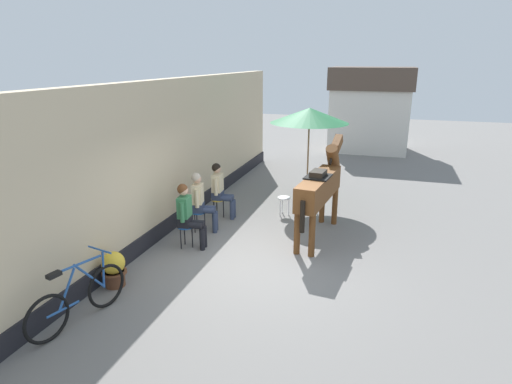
{
  "coord_description": "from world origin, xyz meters",
  "views": [
    {
      "loc": [
        2.23,
        -7.27,
        3.81
      ],
      "look_at": [
        -0.4,
        1.2,
        1.05
      ],
      "focal_mm": 30.02,
      "sensor_mm": 36.0,
      "label": 1
    }
  ],
  "objects_px": {
    "seated_visitor_far": "(220,188)",
    "flower_planter_near": "(114,268)",
    "seated_visitor_near": "(188,213)",
    "saddled_horse_center": "(320,186)",
    "leaning_bicycle": "(79,299)",
    "spare_stool_white": "(284,199)",
    "cafe_parasol": "(309,116)",
    "seated_visitor_middle": "(201,199)"
  },
  "relations": [
    {
      "from": "saddled_horse_center",
      "to": "spare_stool_white",
      "type": "bearing_deg",
      "value": 134.24
    },
    {
      "from": "leaning_bicycle",
      "to": "spare_stool_white",
      "type": "relative_size",
      "value": 3.76
    },
    {
      "from": "seated_visitor_near",
      "to": "saddled_horse_center",
      "type": "xyz_separation_m",
      "value": [
        2.51,
        1.44,
        0.38
      ]
    },
    {
      "from": "saddled_horse_center",
      "to": "seated_visitor_near",
      "type": "bearing_deg",
      "value": -150.07
    },
    {
      "from": "saddled_horse_center",
      "to": "leaning_bicycle",
      "type": "height_order",
      "value": "saddled_horse_center"
    },
    {
      "from": "seated_visitor_near",
      "to": "seated_visitor_far",
      "type": "distance_m",
      "value": 1.87
    },
    {
      "from": "seated_visitor_middle",
      "to": "seated_visitor_far",
      "type": "xyz_separation_m",
      "value": [
        0.08,
        0.97,
        0.0
      ]
    },
    {
      "from": "flower_planter_near",
      "to": "cafe_parasol",
      "type": "bearing_deg",
      "value": 68.0
    },
    {
      "from": "leaning_bicycle",
      "to": "spare_stool_white",
      "type": "height_order",
      "value": "leaning_bicycle"
    },
    {
      "from": "flower_planter_near",
      "to": "seated_visitor_near",
      "type": "bearing_deg",
      "value": 74.09
    },
    {
      "from": "seated_visitor_middle",
      "to": "seated_visitor_far",
      "type": "height_order",
      "value": "same"
    },
    {
      "from": "saddled_horse_center",
      "to": "leaning_bicycle",
      "type": "bearing_deg",
      "value": -123.27
    },
    {
      "from": "seated_visitor_near",
      "to": "saddled_horse_center",
      "type": "bearing_deg",
      "value": 29.93
    },
    {
      "from": "saddled_horse_center",
      "to": "flower_planter_near",
      "type": "xyz_separation_m",
      "value": [
        -3.04,
        -3.3,
        -0.82
      ]
    },
    {
      "from": "flower_planter_near",
      "to": "cafe_parasol",
      "type": "relative_size",
      "value": 0.25
    },
    {
      "from": "seated_visitor_middle",
      "to": "seated_visitor_far",
      "type": "relative_size",
      "value": 1.0
    },
    {
      "from": "seated_visitor_middle",
      "to": "spare_stool_white",
      "type": "bearing_deg",
      "value": 46.67
    },
    {
      "from": "seated_visitor_far",
      "to": "saddled_horse_center",
      "type": "xyz_separation_m",
      "value": [
        2.54,
        -0.43,
        0.38
      ]
    },
    {
      "from": "seated_visitor_near",
      "to": "flower_planter_near",
      "type": "bearing_deg",
      "value": -105.91
    },
    {
      "from": "leaning_bicycle",
      "to": "cafe_parasol",
      "type": "bearing_deg",
      "value": 72.45
    },
    {
      "from": "seated_visitor_middle",
      "to": "seated_visitor_far",
      "type": "bearing_deg",
      "value": 84.98
    },
    {
      "from": "seated_visitor_middle",
      "to": "flower_planter_near",
      "type": "xyz_separation_m",
      "value": [
        -0.41,
        -2.76,
        -0.44
      ]
    },
    {
      "from": "spare_stool_white",
      "to": "seated_visitor_far",
      "type": "bearing_deg",
      "value": -155.25
    },
    {
      "from": "seated_visitor_near",
      "to": "seated_visitor_far",
      "type": "relative_size",
      "value": 1.0
    },
    {
      "from": "flower_planter_near",
      "to": "spare_stool_white",
      "type": "distance_m",
      "value": 4.82
    },
    {
      "from": "seated_visitor_far",
      "to": "spare_stool_white",
      "type": "height_order",
      "value": "seated_visitor_far"
    },
    {
      "from": "cafe_parasol",
      "to": "flower_planter_near",
      "type": "bearing_deg",
      "value": -112.0
    },
    {
      "from": "spare_stool_white",
      "to": "seated_visitor_middle",
      "type": "bearing_deg",
      "value": -133.33
    },
    {
      "from": "flower_planter_near",
      "to": "seated_visitor_middle",
      "type": "bearing_deg",
      "value": 81.47
    },
    {
      "from": "seated_visitor_near",
      "to": "flower_planter_near",
      "type": "distance_m",
      "value": 1.98
    },
    {
      "from": "seated_visitor_far",
      "to": "cafe_parasol",
      "type": "height_order",
      "value": "cafe_parasol"
    },
    {
      "from": "saddled_horse_center",
      "to": "seated_visitor_middle",
      "type": "bearing_deg",
      "value": -168.43
    },
    {
      "from": "seated_visitor_middle",
      "to": "saddled_horse_center",
      "type": "distance_m",
      "value": 2.7
    },
    {
      "from": "seated_visitor_middle",
      "to": "cafe_parasol",
      "type": "relative_size",
      "value": 0.54
    },
    {
      "from": "saddled_horse_center",
      "to": "cafe_parasol",
      "type": "bearing_deg",
      "value": 106.87
    },
    {
      "from": "seated_visitor_far",
      "to": "flower_planter_near",
      "type": "relative_size",
      "value": 2.17
    },
    {
      "from": "seated_visitor_middle",
      "to": "leaning_bicycle",
      "type": "bearing_deg",
      "value": -93.83
    },
    {
      "from": "leaning_bicycle",
      "to": "spare_stool_white",
      "type": "xyz_separation_m",
      "value": [
        1.8,
        5.49,
        0.0
      ]
    },
    {
      "from": "seated_visitor_middle",
      "to": "flower_planter_near",
      "type": "relative_size",
      "value": 2.17
    },
    {
      "from": "spare_stool_white",
      "to": "flower_planter_near",
      "type": "bearing_deg",
      "value": -114.01
    },
    {
      "from": "seated_visitor_middle",
      "to": "leaning_bicycle",
      "type": "height_order",
      "value": "seated_visitor_middle"
    },
    {
      "from": "seated_visitor_near",
      "to": "seated_visitor_middle",
      "type": "xyz_separation_m",
      "value": [
        -0.11,
        0.91,
        0.0
      ]
    }
  ]
}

